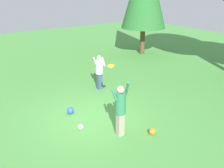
# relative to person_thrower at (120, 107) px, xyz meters

# --- Properties ---
(ground_plane) EXTENTS (40.00, 40.00, 0.00)m
(ground_plane) POSITION_rel_person_thrower_xyz_m (-1.53, -0.19, -1.04)
(ground_plane) COLOR #4C9342
(person_thrower) EXTENTS (0.65, 0.65, 1.91)m
(person_thrower) POSITION_rel_person_thrower_xyz_m (0.00, 0.00, 0.00)
(person_thrower) COLOR gray
(person_thrower) RESTS_ON ground_plane
(person_catcher) EXTENTS (0.70, 0.65, 1.63)m
(person_catcher) POSITION_rel_person_thrower_xyz_m (-3.79, 1.66, -0.07)
(person_catcher) COLOR #38476B
(person_catcher) RESTS_ON ground_plane
(frisbee) EXTENTS (0.30, 0.30, 0.08)m
(frisbee) POSITION_rel_person_thrower_xyz_m (-1.66, 0.81, 0.78)
(frisbee) COLOR orange
(ball_blue) EXTENTS (0.27, 0.27, 0.27)m
(ball_blue) POSITION_rel_person_thrower_xyz_m (-2.31, -0.63, -0.90)
(ball_blue) COLOR blue
(ball_blue) RESTS_ON ground_plane
(ball_orange) EXTENTS (0.23, 0.23, 0.23)m
(ball_orange) POSITION_rel_person_thrower_xyz_m (0.60, 0.88, -0.92)
(ball_orange) COLOR orange
(ball_orange) RESTS_ON ground_plane
(ball_white) EXTENTS (0.20, 0.20, 0.20)m
(ball_white) POSITION_rel_person_thrower_xyz_m (-1.06, -0.89, -0.94)
(ball_white) COLOR white
(ball_white) RESTS_ON ground_plane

